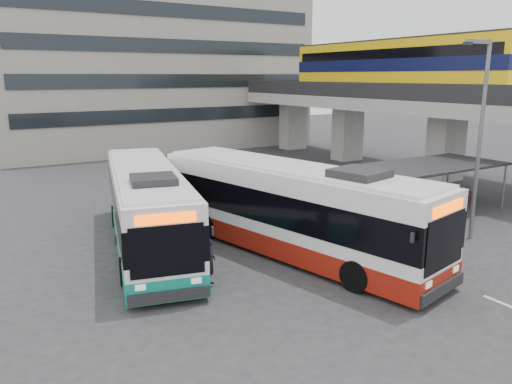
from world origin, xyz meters
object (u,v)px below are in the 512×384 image
bus_teal (147,208)px  lamp_post (479,129)px  bus_main (290,209)px  pedestrian (209,262)px

bus_teal → lamp_post: 14.38m
bus_main → pedestrian: size_ratio=7.88×
pedestrian → lamp_post: bearing=-62.5°
bus_main → lamp_post: size_ratio=1.58×
bus_teal → bus_main: bearing=-24.1°
bus_main → bus_teal: size_ratio=1.07×
bus_main → bus_teal: bearing=129.7°
pedestrian → bus_teal: bearing=38.8°
bus_main → bus_teal: 5.95m
pedestrian → lamp_post: lamp_post is taller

